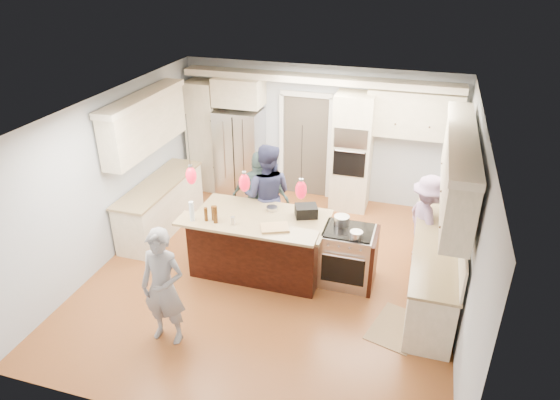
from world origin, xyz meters
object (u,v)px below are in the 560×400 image
at_px(person_bar_end, 163,287).
at_px(island_range, 349,256).
at_px(kitchen_island, 260,243).
at_px(refrigerator, 240,152).
at_px(person_far_left, 266,195).

bearing_deg(person_bar_end, island_range, 43.65).
bearing_deg(person_bar_end, kitchen_island, 70.99).
bearing_deg(person_bar_end, refrigerator, 98.59).
bearing_deg(person_far_left, island_range, 149.46).
height_order(island_range, person_far_left, person_far_left).
distance_m(kitchen_island, island_range, 1.41).
distance_m(island_range, person_bar_end, 2.86).
height_order(island_range, person_bar_end, person_bar_end).
relative_size(island_range, person_far_left, 0.50).
height_order(refrigerator, person_far_left, person_far_left).
height_order(refrigerator, island_range, refrigerator).
xyz_separation_m(island_range, person_far_left, (-1.57, 0.75, 0.46)).
xyz_separation_m(kitchen_island, island_range, (1.41, 0.07, -0.03)).
relative_size(kitchen_island, island_range, 2.28).
height_order(kitchen_island, person_far_left, person_far_left).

